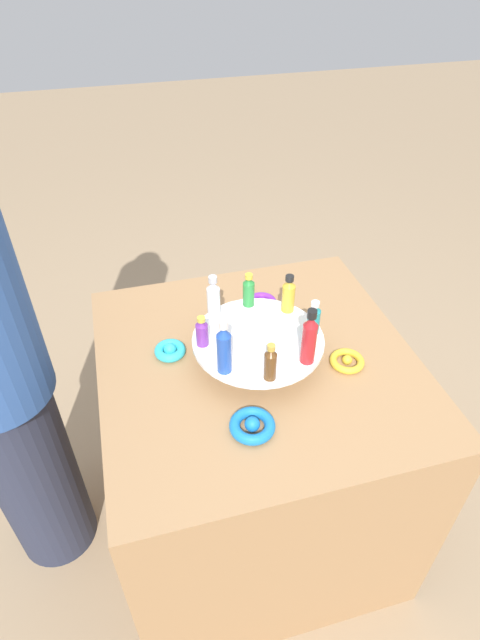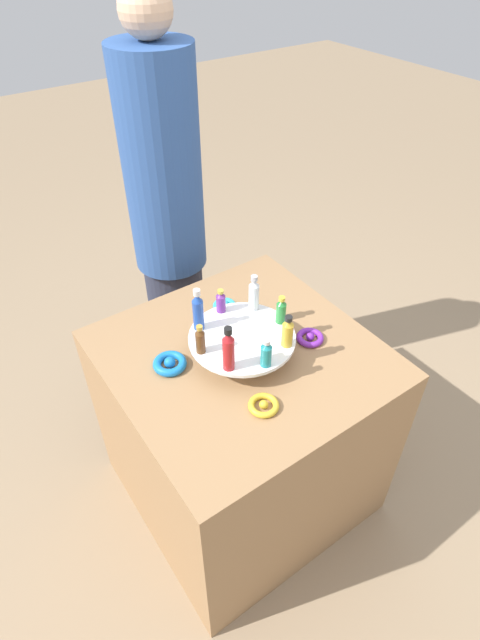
{
  "view_description": "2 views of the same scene",
  "coord_description": "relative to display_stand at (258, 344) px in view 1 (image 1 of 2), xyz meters",
  "views": [
    {
      "loc": [
        -0.9,
        0.29,
        1.68
      ],
      "look_at": [
        0.01,
        0.05,
        0.91
      ],
      "focal_mm": 28.0,
      "sensor_mm": 36.0,
      "label": 1
    },
    {
      "loc": [
        -0.66,
        -0.93,
        1.89
      ],
      "look_at": [
        0.0,
        0.01,
        0.9
      ],
      "focal_mm": 28.0,
      "sensor_mm": 36.0,
      "label": 2
    }
  ],
  "objects": [
    {
      "name": "ground_plane",
      "position": [
        0.0,
        0.0,
        -0.82
      ],
      "size": [
        12.0,
        12.0,
        0.0
      ],
      "primitive_type": "plane",
      "color": "#997F60"
    },
    {
      "name": "party_table",
      "position": [
        0.0,
        0.0,
        -0.44
      ],
      "size": [
        0.82,
        0.82,
        0.77
      ],
      "color": "#9E754C",
      "rests_on": "ground_plane"
    },
    {
      "name": "display_stand",
      "position": [
        0.0,
        0.0,
        0.0
      ],
      "size": [
        0.34,
        0.34,
        0.07
      ],
      "color": "white",
      "rests_on": "party_table"
    },
    {
      "name": "bottle_brown",
      "position": [
        -0.14,
        0.01,
        0.07
      ],
      "size": [
        0.03,
        0.03,
        0.1
      ],
      "color": "brown",
      "rests_on": "display_stand"
    },
    {
      "name": "bottle_red",
      "position": [
        -0.11,
        -0.09,
        0.09
      ],
      "size": [
        0.03,
        0.03,
        0.15
      ],
      "color": "#B21E23",
      "rests_on": "display_stand"
    },
    {
      "name": "bottle_teal",
      "position": [
        -0.01,
        -0.14,
        0.07
      ],
      "size": [
        0.03,
        0.03,
        0.1
      ],
      "color": "teal",
      "rests_on": "display_stand"
    },
    {
      "name": "bottle_gold",
      "position": [
        0.09,
        -0.11,
        0.07
      ],
      "size": [
        0.03,
        0.03,
        0.11
      ],
      "color": "gold",
      "rests_on": "display_stand"
    },
    {
      "name": "bottle_green",
      "position": [
        0.14,
        -0.01,
        0.07
      ],
      "size": [
        0.03,
        0.03,
        0.1
      ],
      "color": "#288438",
      "rests_on": "display_stand"
    },
    {
      "name": "bottle_clear",
      "position": [
        0.11,
        0.09,
        0.08
      ],
      "size": [
        0.03,
        0.03,
        0.13
      ],
      "color": "silver",
      "rests_on": "display_stand"
    },
    {
      "name": "bottle_purple",
      "position": [
        0.01,
        0.14,
        0.06
      ],
      "size": [
        0.03,
        0.03,
        0.08
      ],
      "color": "#702D93",
      "rests_on": "display_stand"
    },
    {
      "name": "bottle_blue",
      "position": [
        -0.09,
        0.11,
        0.09
      ],
      "size": [
        0.03,
        0.03,
        0.15
      ],
      "color": "#234CAD",
      "rests_on": "display_stand"
    },
    {
      "name": "ribbon_bow_purple",
      "position": [
        0.22,
        -0.08,
        -0.04
      ],
      "size": [
        0.09,
        0.09,
        0.03
      ],
      "color": "purple",
      "rests_on": "party_table"
    },
    {
      "name": "ribbon_bow_teal",
      "position": [
        0.08,
        0.22,
        -0.04
      ],
      "size": [
        0.08,
        0.08,
        0.03
      ],
      "color": "#2DB7CC",
      "rests_on": "party_table"
    },
    {
      "name": "ribbon_bow_blue",
      "position": [
        -0.22,
        0.08,
        -0.04
      ],
      "size": [
        0.11,
        0.11,
        0.04
      ],
      "color": "blue",
      "rests_on": "party_table"
    },
    {
      "name": "ribbon_bow_gold",
      "position": [
        -0.08,
        -0.22,
        -0.04
      ],
      "size": [
        0.09,
        0.09,
        0.03
      ],
      "color": "gold",
      "rests_on": "party_table"
    }
  ]
}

